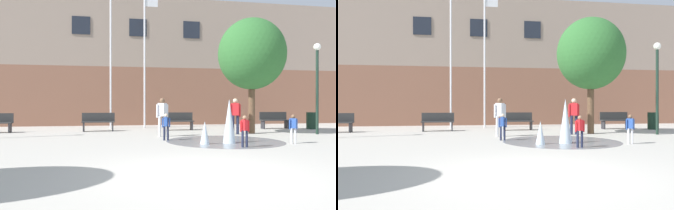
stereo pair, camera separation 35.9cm
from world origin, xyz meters
TOP-DOWN VIEW (x-y plane):
  - ground_plane at (0.00, 0.00)m, footprint 100.00×100.00m
  - library_building at (0.00, 17.73)m, footprint 36.00×6.05m
  - splash_fountain at (2.11, 4.73)m, footprint 4.20×4.20m
  - park_bench_left_of_flagpoles at (-2.33, 10.47)m, footprint 1.60×0.44m
  - park_bench_under_right_flagpole at (1.69, 10.45)m, footprint 1.60×0.44m
  - park_bench_near_trashcan at (7.10, 10.54)m, footprint 1.60×0.44m
  - child_running at (2.31, 3.46)m, footprint 0.31×0.23m
  - child_with_pink_shirt at (4.33, 4.08)m, footprint 0.31×0.24m
  - child_in_fountain at (0.26, 5.80)m, footprint 0.31×0.24m
  - teen_by_trashcan at (3.69, 7.65)m, footprint 0.50×0.35m
  - adult_near_bench at (0.35, 7.28)m, footprint 0.50×0.39m
  - flagpole_left at (-1.69, 12.22)m, footprint 0.80×0.10m
  - flagpole_right at (0.18, 12.22)m, footprint 0.80×0.10m
  - lamp_post_right_lane at (7.31, 7.08)m, footprint 0.32×0.32m
  - trash_can at (8.94, 9.89)m, footprint 0.56×0.56m
  - street_tree_near_building at (4.60, 7.95)m, footprint 3.06×3.06m

SIDE VIEW (x-z plane):
  - ground_plane at x=0.00m, z-range 0.00..0.00m
  - trash_can at x=8.94m, z-range 0.00..0.90m
  - park_bench_left_of_flagpoles at x=-2.33m, z-range 0.02..0.93m
  - park_bench_under_right_flagpole at x=1.69m, z-range 0.02..0.93m
  - park_bench_near_trashcan at x=7.10m, z-range 0.02..0.93m
  - splash_fountain at x=2.11m, z-range -0.26..1.26m
  - child_running at x=2.31m, z-range 0.09..1.07m
  - child_with_pink_shirt at x=4.33m, z-range 0.09..1.07m
  - child_in_fountain at x=0.26m, z-range 0.09..1.07m
  - teen_by_trashcan at x=3.69m, z-range 0.14..1.73m
  - adult_near_bench at x=0.35m, z-range 0.14..1.73m
  - lamp_post_right_lane at x=7.31m, z-range 0.61..4.65m
  - street_tree_near_building at x=4.60m, z-range 0.99..6.24m
  - flagpole_right at x=0.18m, z-range 0.24..7.92m
  - library_building at x=0.00m, z-range 0.00..8.24m
  - flagpole_left at x=-1.69m, z-range 0.25..8.58m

